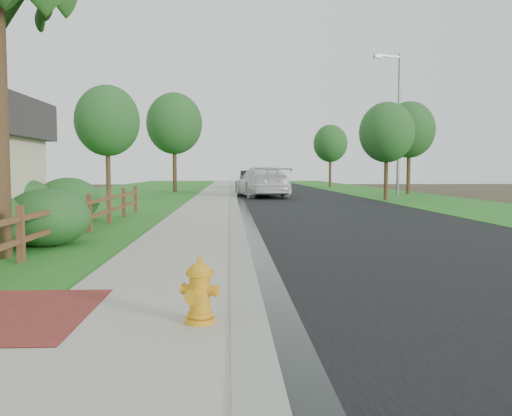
{
  "coord_description": "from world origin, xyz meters",
  "views": [
    {
      "loc": [
        0.19,
        -7.15,
        1.73
      ],
      "look_at": [
        0.77,
        4.66,
        0.9
      ],
      "focal_mm": 38.0,
      "sensor_mm": 36.0,
      "label": 1
    }
  ],
  "objects": [
    {
      "name": "ground",
      "position": [
        0.0,
        0.0,
        0.0
      ],
      "size": [
        120.0,
        120.0,
        0.0
      ],
      "primitive_type": "plane",
      "color": "#352E1D"
    },
    {
      "name": "wet_gutter",
      "position": [
        0.75,
        35.0,
        0.02
      ],
      "size": [
        0.5,
        90.0,
        0.0
      ],
      "primitive_type": "cube",
      "color": "black",
      "rests_on": "road"
    },
    {
      "name": "dark_car_mid",
      "position": [
        3.31,
        33.28,
        0.82
      ],
      "size": [
        2.21,
        4.83,
        1.61
      ],
      "primitive_type": "imported",
      "rotation": [
        0.0,
        0.0,
        3.07
      ],
      "color": "black",
      "rests_on": "road"
    },
    {
      "name": "shrub_b",
      "position": [
        -3.9,
        5.14,
        0.66
      ],
      "size": [
        1.98,
        1.98,
        1.32
      ],
      "primitive_type": "ellipsoid",
      "rotation": [
        0.0,
        0.0,
        0.05
      ],
      "color": "#18441E",
      "rests_on": "ground"
    },
    {
      "name": "ranch_fence",
      "position": [
        -3.6,
        6.4,
        0.62
      ],
      "size": [
        0.12,
        16.92,
        1.1
      ],
      "color": "#4B2519",
      "rests_on": "ground"
    },
    {
      "name": "shrub_d",
      "position": [
        -6.5,
        10.26,
        0.75
      ],
      "size": [
        2.89,
        2.89,
        1.5
      ],
      "primitive_type": "ellipsoid",
      "rotation": [
        0.0,
        0.0,
        0.4
      ],
      "color": "#18441E",
      "rests_on": "ground"
    },
    {
      "name": "grass_strip",
      "position": [
        -2.8,
        35.0,
        0.03
      ],
      "size": [
        1.6,
        90.0,
        0.06
      ],
      "primitive_type": "cube",
      "color": "#25621C",
      "rests_on": "ground"
    },
    {
      "name": "tree_near_left",
      "position": [
        -7.0,
        25.38,
        4.63
      ],
      "size": [
        3.8,
        3.8,
        6.73
      ],
      "color": "#322614",
      "rests_on": "ground"
    },
    {
      "name": "tree_near_right",
      "position": [
        9.0,
        23.0,
        3.84
      ],
      "size": [
        3.08,
        3.08,
        5.54
      ],
      "color": "#322614",
      "rests_on": "ground"
    },
    {
      "name": "tree_mid_left",
      "position": [
        -4.06,
        35.11,
        5.3
      ],
      "size": [
        4.3,
        4.3,
        7.68
      ],
      "color": "#322614",
      "rests_on": "ground"
    },
    {
      "name": "shrub_c",
      "position": [
        -5.2,
        11.18,
        0.74
      ],
      "size": [
        2.63,
        2.63,
        1.49
      ],
      "primitive_type": "ellipsoid",
      "rotation": [
        0.0,
        0.0,
        0.35
      ],
      "color": "#18441E",
      "rests_on": "ground"
    },
    {
      "name": "streetlight",
      "position": [
        11.64,
        29.75,
        5.46
      ],
      "size": [
        2.14,
        0.97,
        9.63
      ],
      "color": "slate",
      "rests_on": "ground"
    },
    {
      "name": "curb",
      "position": [
        0.4,
        35.0,
        0.06
      ],
      "size": [
        0.4,
        90.0,
        0.12
      ],
      "primitive_type": "cube",
      "color": "gray",
      "rests_on": "ground"
    },
    {
      "name": "verge_far",
      "position": [
        11.5,
        35.0,
        0.02
      ],
      "size": [
        6.0,
        90.0,
        0.04
      ],
      "primitive_type": "cube",
      "color": "#25621C",
      "rests_on": "ground"
    },
    {
      "name": "sidewalk",
      "position": [
        -0.9,
        35.0,
        0.05
      ],
      "size": [
        2.2,
        90.0,
        0.1
      ],
      "primitive_type": "cube",
      "color": "#9B9587",
      "rests_on": "ground"
    },
    {
      "name": "fire_hydrant",
      "position": [
        -0.13,
        -1.45,
        0.43
      ],
      "size": [
        0.47,
        0.38,
        0.71
      ],
      "color": "orange",
      "rests_on": "sidewalk"
    },
    {
      "name": "tree_mid_right",
      "position": [
        13.0,
        31.13,
        4.6
      ],
      "size": [
        3.65,
        3.65,
        6.62
      ],
      "color": "#322614",
      "rests_on": "ground"
    },
    {
      "name": "road",
      "position": [
        4.6,
        35.0,
        0.01
      ],
      "size": [
        8.0,
        90.0,
        0.02
      ],
      "primitive_type": "cube",
      "color": "black",
      "rests_on": "ground"
    },
    {
      "name": "white_suv",
      "position": [
        2.23,
        27.27,
        0.97
      ],
      "size": [
        3.62,
        6.89,
        1.9
      ],
      "primitive_type": "imported",
      "rotation": [
        0.0,
        0.0,
        3.29
      ],
      "color": "silver",
      "rests_on": "road"
    },
    {
      "name": "lawn_near",
      "position": [
        -8.0,
        35.0,
        0.02
      ],
      "size": [
        9.0,
        90.0,
        0.04
      ],
      "primitive_type": "cube",
      "color": "#25621C",
      "rests_on": "ground"
    },
    {
      "name": "tree_far_right",
      "position": [
        10.3,
        47.01,
        4.4
      ],
      "size": [
        3.41,
        3.41,
        6.29
      ],
      "color": "#322614",
      "rests_on": "ground"
    },
    {
      "name": "dark_car_far",
      "position": [
        2.1,
        43.85,
        0.86
      ],
      "size": [
        1.99,
        5.17,
        1.68
      ],
      "primitive_type": "imported",
      "rotation": [
        0.0,
        0.0,
        -0.04
      ],
      "color": "black",
      "rests_on": "road"
    },
    {
      "name": "brick_patch",
      "position": [
        -2.2,
        -1.0,
        0.06
      ],
      "size": [
        1.6,
        2.4,
        0.11
      ],
      "primitive_type": "cube",
      "color": "maroon",
      "rests_on": "ground"
    }
  ]
}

